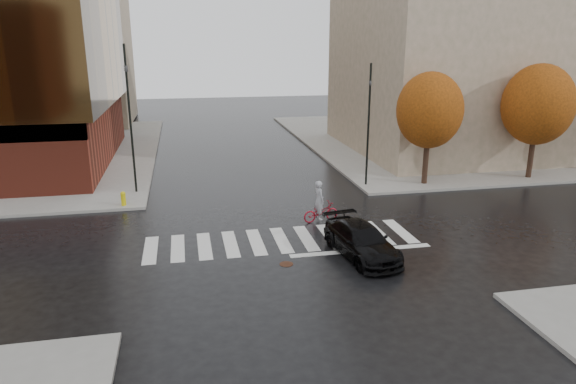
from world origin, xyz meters
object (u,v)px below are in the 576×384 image
cyclist (320,208)px  fire_hydrant (123,198)px  traffic_light_nw (129,109)px  traffic_light_ne (369,118)px  sedan (361,241)px

cyclist → fire_hydrant: 10.19m
traffic_light_nw → fire_hydrant: traffic_light_nw is taller
traffic_light_ne → fire_hydrant: size_ratio=9.38×
cyclist → fire_hydrant: (-9.37, 4.00, -0.13)m
cyclist → traffic_light_nw: 11.79m
cyclist → traffic_light_nw: bearing=42.7°
sedan → traffic_light_ne: 10.87m
traffic_light_nw → fire_hydrant: size_ratio=10.78×
traffic_light_ne → traffic_light_nw: bearing=10.0°
sedan → fire_hydrant: 12.93m
cyclist → traffic_light_ne: 7.60m
sedan → cyclist: size_ratio=2.20×
traffic_light_nw → traffic_light_ne: 13.24m
traffic_light_nw → traffic_light_ne: (13.17, -1.18, -0.71)m
fire_hydrant → sedan: bearing=-39.9°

